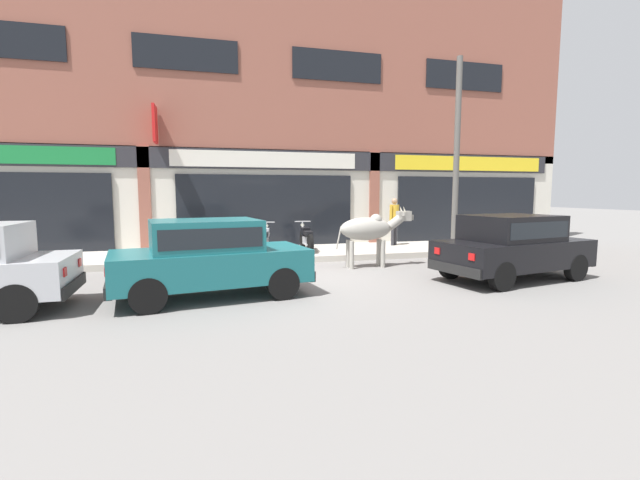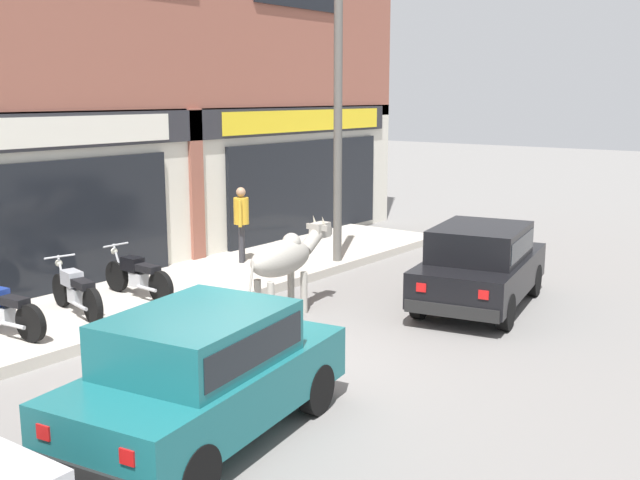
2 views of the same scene
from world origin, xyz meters
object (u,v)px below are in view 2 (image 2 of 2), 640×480
(motorcycle_1, at_px, (76,291))
(motorcycle_2, at_px, (138,276))
(cow, at_px, (285,258))
(pedestrian, at_px, (241,216))
(car_1, at_px, (480,262))
(motorcycle_0, at_px, (2,310))
(utility_pole, at_px, (338,123))
(car_0, at_px, (204,369))

(motorcycle_1, xyz_separation_m, motorcycle_2, (1.29, 0.05, 0.00))
(cow, xyz_separation_m, motorcycle_2, (-1.14, 2.42, -0.44))
(motorcycle_1, height_order, pedestrian, pedestrian)
(car_1, height_order, motorcycle_0, car_1)
(motorcycle_1, bearing_deg, motorcycle_0, -177.66)
(motorcycle_0, bearing_deg, pedestrian, 5.96)
(cow, height_order, utility_pole, utility_pole)
(utility_pole, bearing_deg, cow, -157.79)
(motorcycle_2, bearing_deg, cow, -64.84)
(motorcycle_2, bearing_deg, car_1, -52.77)
(cow, relative_size, pedestrian, 1.35)
(motorcycle_0, height_order, pedestrian, pedestrian)
(car_1, relative_size, motorcycle_0, 2.10)
(cow, height_order, motorcycle_2, cow)
(motorcycle_2, bearing_deg, pedestrian, 8.91)
(pedestrian, bearing_deg, car_1, -85.10)
(motorcycle_0, bearing_deg, cow, -31.82)
(car_1, bearing_deg, pedestrian, 94.90)
(car_0, bearing_deg, utility_pole, 26.32)
(pedestrian, xyz_separation_m, utility_pole, (1.33, -1.55, 1.95))
(cow, bearing_deg, utility_pole, 22.21)
(car_0, xyz_separation_m, utility_pole, (7.46, 3.69, 2.29))
(motorcycle_2, bearing_deg, car_0, -121.84)
(car_0, relative_size, motorcycle_0, 2.09)
(motorcycle_1, bearing_deg, utility_pole, -9.72)
(motorcycle_1, xyz_separation_m, utility_pole, (5.81, -0.99, 2.54))
(motorcycle_2, relative_size, utility_pole, 0.31)
(car_1, xyz_separation_m, utility_pole, (0.88, 3.74, 2.29))
(pedestrian, bearing_deg, motorcycle_1, -172.99)
(car_0, bearing_deg, motorcycle_2, 58.16)
(car_0, relative_size, motorcycle_2, 2.08)
(cow, relative_size, utility_pole, 0.37)
(cow, height_order, motorcycle_1, cow)
(motorcycle_0, height_order, motorcycle_1, same)
(cow, xyz_separation_m, car_0, (-4.08, -2.31, -0.19))
(car_0, relative_size, pedestrian, 2.36)
(car_0, xyz_separation_m, motorcycle_2, (2.94, 4.73, -0.25))
(cow, xyz_separation_m, pedestrian, (2.04, 2.92, 0.16))
(car_1, relative_size, pedestrian, 2.38)
(cow, bearing_deg, motorcycle_0, 148.18)
(motorcycle_0, bearing_deg, utility_pole, -7.53)
(motorcycle_1, bearing_deg, pedestrian, 7.01)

